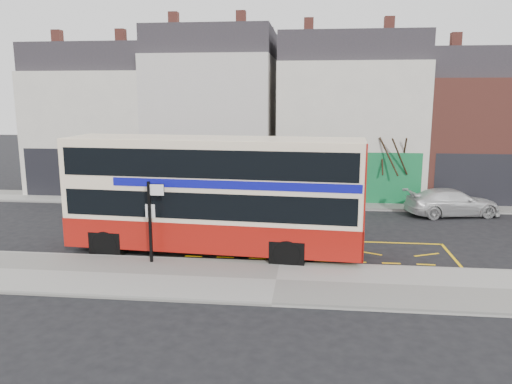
# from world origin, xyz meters

# --- Properties ---
(ground) EXTENTS (120.00, 120.00, 0.00)m
(ground) POSITION_xyz_m (0.00, 0.00, 0.00)
(ground) COLOR black
(ground) RESTS_ON ground
(pavement) EXTENTS (40.00, 4.00, 0.15)m
(pavement) POSITION_xyz_m (0.00, -2.30, 0.07)
(pavement) COLOR gray
(pavement) RESTS_ON ground
(kerb) EXTENTS (40.00, 0.15, 0.15)m
(kerb) POSITION_xyz_m (0.00, -0.38, 0.07)
(kerb) COLOR gray
(kerb) RESTS_ON ground
(far_pavement) EXTENTS (50.00, 3.00, 0.15)m
(far_pavement) POSITION_xyz_m (0.00, 11.00, 0.07)
(far_pavement) COLOR gray
(far_pavement) RESTS_ON ground
(road_markings) EXTENTS (14.00, 3.40, 0.01)m
(road_markings) POSITION_xyz_m (0.00, 1.60, 0.01)
(road_markings) COLOR yellow
(road_markings) RESTS_ON ground
(terrace_far_left) EXTENTS (8.00, 8.01, 10.80)m
(terrace_far_left) POSITION_xyz_m (-13.50, 14.99, 4.82)
(terrace_far_left) COLOR beige
(terrace_far_left) RESTS_ON ground
(terrace_left) EXTENTS (8.00, 8.01, 11.80)m
(terrace_left) POSITION_xyz_m (-5.50, 14.99, 5.32)
(terrace_left) COLOR beige
(terrace_left) RESTS_ON ground
(terrace_green_shop) EXTENTS (9.00, 8.01, 11.30)m
(terrace_green_shop) POSITION_xyz_m (3.50, 14.99, 5.07)
(terrace_green_shop) COLOR beige
(terrace_green_shop) RESTS_ON ground
(terrace_right) EXTENTS (9.00, 8.01, 10.30)m
(terrace_right) POSITION_xyz_m (12.50, 14.99, 4.57)
(terrace_right) COLOR brown
(terrace_right) RESTS_ON ground
(double_decker_bus) EXTENTS (12.28, 3.57, 4.84)m
(double_decker_bus) POSITION_xyz_m (-2.77, 0.87, 2.55)
(double_decker_bus) COLOR #FFE7C2
(double_decker_bus) RESTS_ON ground
(bus_stop_post) EXTENTS (0.79, 0.13, 3.18)m
(bus_stop_post) POSITION_xyz_m (-4.90, -0.93, 2.05)
(bus_stop_post) COLOR black
(bus_stop_post) RESTS_ON pavement
(car_silver) EXTENTS (3.76, 1.72, 1.25)m
(car_silver) POSITION_xyz_m (-7.25, 9.33, 0.62)
(car_silver) COLOR silver
(car_silver) RESTS_ON ground
(car_grey) EXTENTS (4.53, 1.63, 1.49)m
(car_grey) POSITION_xyz_m (-2.92, 9.11, 0.74)
(car_grey) COLOR #3D4044
(car_grey) RESTS_ON ground
(car_white) EXTENTS (5.40, 3.07, 1.47)m
(car_white) POSITION_xyz_m (8.90, 8.88, 0.74)
(car_white) COLOR silver
(car_white) RESTS_ON ground
(street_tree_left) EXTENTS (2.66, 2.66, 5.75)m
(street_tree_left) POSITION_xyz_m (-14.97, 12.01, 3.92)
(street_tree_left) COLOR #332116
(street_tree_left) RESTS_ON ground
(street_tree_right) EXTENTS (2.43, 2.43, 5.26)m
(street_tree_right) POSITION_xyz_m (5.93, 11.14, 3.58)
(street_tree_right) COLOR #332116
(street_tree_right) RESTS_ON ground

